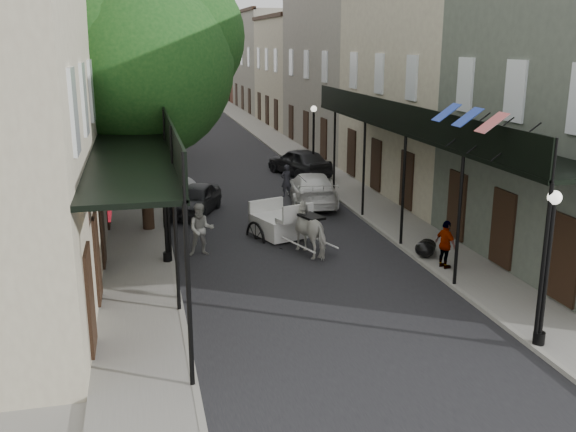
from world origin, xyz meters
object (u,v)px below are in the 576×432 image
lamppost_right_near (547,267)px  lamppost_left (165,203)px  lamppost_right_far (313,140)px  pedestrian_sidewalk_left (151,163)px  tree_near (150,56)px  car_right_far (299,162)px  car_left_near (196,199)px  pedestrian_walking (201,230)px  carriage (273,206)px  pedestrian_sidewalk_right (446,244)px  tree_far (143,63)px  car_left_mid (166,180)px  car_left_far (170,134)px  horse (313,230)px  car_right_near (312,188)px

lamppost_right_near → lamppost_left: same height
lamppost_right_far → pedestrian_sidewalk_left: (-8.30, 1.40, -1.09)m
tree_near → car_right_far: tree_near is taller
pedestrian_sidewalk_left → car_left_near: pedestrian_sidewalk_left is taller
lamppost_right_near → pedestrian_walking: size_ratio=2.06×
carriage → pedestrian_sidewalk_right: (4.44, -5.14, -0.22)m
tree_far → pedestrian_sidewalk_right: 23.05m
pedestrian_sidewalk_left → tree_near: bearing=61.3°
lamppost_left → pedestrian_walking: 1.80m
carriage → car_right_far: carriage is taller
tree_near → lamppost_left: 6.10m
tree_near → tree_far: tree_near is taller
pedestrian_walking → car_left_mid: bearing=96.0°
pedestrian_sidewalk_right → car_left_far: pedestrian_sidewalk_right is taller
horse → pedestrian_walking: size_ratio=1.12×
lamppost_left → car_left_mid: size_ratio=0.99×
tree_far → pedestrian_sidewalk_left: 6.83m
lamppost_right_near → pedestrian_walking: lamppost_right_near is taller
carriage → car_left_mid: size_ratio=0.76×
lamppost_right_far → pedestrian_sidewalk_right: bearing=-89.0°
pedestrian_sidewalk_left → car_left_near: 7.34m
lamppost_left → car_left_far: lamppost_left is taller
tree_far → car_left_far: bearing=77.9°
car_left_mid → car_right_far: (7.20, 2.46, 0.14)m
pedestrian_sidewalk_left → lamppost_left: bearing=61.7°
car_right_far → pedestrian_sidewalk_right: bearing=74.7°
pedestrian_walking → car_left_far: pedestrian_walking is taller
horse → car_left_far: (-3.38, 25.88, -0.17)m
tree_far → pedestrian_sidewalk_left: (0.05, -4.78, -4.87)m
horse → car_left_near: 7.11m
lamppost_right_near → car_left_mid: (-7.70, 18.54, -1.43)m
car_right_far → car_right_near: bearing=62.8°
lamppost_right_near → lamppost_right_far: bearing=90.0°
car_left_far → car_right_far: (6.20, -12.88, 0.07)m
lamppost_right_far → horse: size_ratio=1.84×
lamppost_right_near → car_right_near: (-1.50, 14.80, -1.35)m
tree_far → car_left_mid: tree_far is taller
tree_near → tree_far: (-0.05, 14.00, -0.65)m
pedestrian_sidewalk_left → car_left_near: bearing=73.9°
tree_far → car_right_near: (6.85, -11.38, -5.14)m
car_left_mid → car_right_near: size_ratio=0.78×
lamppost_right_far → car_left_mid: bearing=-169.3°
tree_near → horse: 8.60m
horse → pedestrian_walking: pedestrian_walking is taller
tree_near → pedestrian_walking: 6.70m
pedestrian_sidewalk_right → car_left_near: (-6.96, 8.87, -0.26)m
tree_near → horse: size_ratio=4.77×
pedestrian_walking → car_left_far: size_ratio=0.37×
pedestrian_walking → tree_far: bearing=96.4°
car_right_far → car_left_mid: bearing=0.8°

